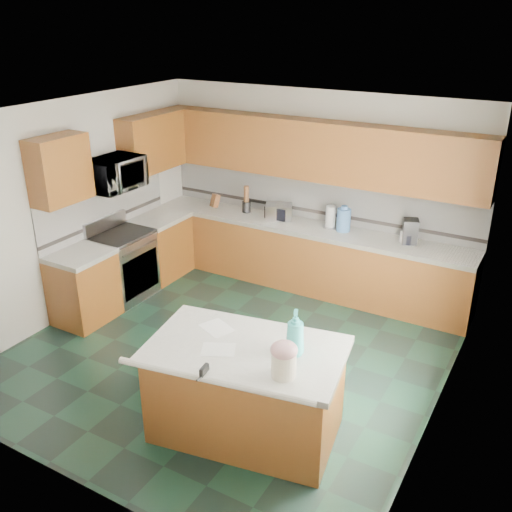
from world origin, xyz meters
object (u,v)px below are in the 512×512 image
Objects in this scene: island_top at (246,350)px; toaster_oven at (279,212)px; soap_bottle_island at (295,333)px; treat_jar at (284,365)px; island_base at (246,393)px; coffee_maker at (410,231)px; knife_block at (215,201)px.

island_top is 3.35m from toaster_oven.
toaster_oven is (-1.71, 2.97, -0.11)m from soap_bottle_island.
treat_jar is 3.75m from toaster_oven.
toaster_oven is at bearing 102.80° from island_base.
soap_bottle_island is 3.01m from coffee_maker.
knife_block reaches higher than island_top.
island_base is 0.83m from soap_bottle_island.
island_base is 8.51× the size of knife_block.
soap_bottle_island reaches higher than coffee_maker.
island_top is 8.14× the size of treat_jar.
coffee_maker is at bearing -23.93° from toaster_oven.
coffee_maker is (0.56, 3.12, 0.65)m from island_base.
treat_jar is at bearing -33.50° from island_top.
island_base is 3.94m from knife_block.
treat_jar is at bearing -86.63° from toaster_oven.
soap_bottle_island is at bearing -84.93° from toaster_oven.
soap_bottle_island reaches higher than island_top.
soap_bottle_island is at bearing 6.05° from island_base.
coffee_maker is at bearing 64.05° from treat_jar.
knife_block is at bearing 161.24° from coffee_maker.
island_top is 5.55× the size of coffee_maker.
soap_bottle_island is at bearing -112.06° from coffee_maker.
coffee_maker is (1.85, 0.03, 0.05)m from toaster_oven.
island_base is at bearing -30.39° from knife_block.
treat_jar is 0.35m from soap_bottle_island.
soap_bottle_island is 2.21× the size of knife_block.
island_top is at bearing -92.19° from toaster_oven.
soap_bottle_island reaches higher than treat_jar.
island_base is 0.80m from treat_jar.
toaster_oven is (-1.29, 3.09, 0.60)m from island_base.
soap_bottle_island is at bearing -24.67° from knife_block.
island_base is 5.23× the size of coffee_maker.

